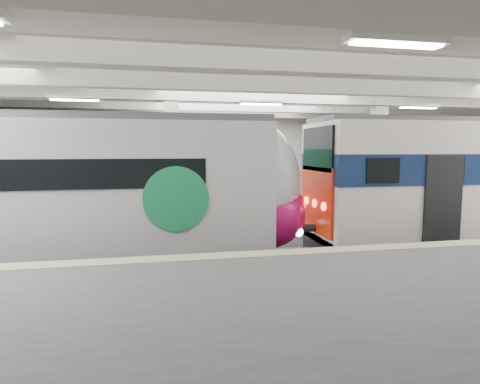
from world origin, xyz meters
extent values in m
cube|color=black|center=(0.00, 0.00, -0.05)|extent=(36.00, 24.00, 0.10)
cube|color=silver|center=(0.00, 0.00, 5.55)|extent=(36.00, 24.00, 0.20)
cube|color=beige|center=(0.00, 10.00, 2.75)|extent=(30.00, 0.10, 5.50)
cube|color=#4E4E51|center=(0.00, -6.50, 0.55)|extent=(30.00, 7.00, 1.10)
cube|color=#C5BD8B|center=(0.00, -3.25, 1.11)|extent=(30.00, 0.50, 0.02)
cube|color=beige|center=(-3.00, 3.00, 2.75)|extent=(0.50, 0.50, 5.50)
cube|color=beige|center=(5.00, 3.00, 2.75)|extent=(0.50, 0.50, 5.50)
cube|color=beige|center=(0.00, 0.00, 5.25)|extent=(30.00, 18.00, 0.50)
cube|color=#59544C|center=(0.00, 0.00, 0.08)|extent=(30.00, 1.52, 0.16)
cube|color=#59544C|center=(0.00, 5.50, 0.08)|extent=(30.00, 1.52, 0.16)
cylinder|color=black|center=(0.00, 0.00, 4.70)|extent=(30.00, 0.03, 0.03)
cylinder|color=black|center=(0.00, 5.50, 4.70)|extent=(30.00, 0.03, 0.03)
cube|color=white|center=(0.00, -2.00, 4.92)|extent=(26.00, 8.40, 0.12)
cube|color=silver|center=(-6.41, 0.00, 2.30)|extent=(11.97, 2.67, 3.59)
ellipsoid|color=silver|center=(-0.42, 0.00, 2.30)|extent=(2.12, 2.62, 3.52)
ellipsoid|color=#C5105F|center=(-0.30, 0.00, 1.51)|extent=(2.25, 2.67, 2.16)
cylinder|color=#198B50|center=(-3.06, -1.37, 2.12)|extent=(1.66, 0.06, 1.66)
cube|color=#4C4C51|center=(-6.41, 0.00, 4.19)|extent=(11.97, 2.19, 0.20)
cube|color=black|center=(-6.41, 0.00, 0.35)|extent=(11.97, 1.87, 0.70)
cube|color=#B5270C|center=(1.25, 0.00, 1.82)|extent=(0.08, 2.40, 2.02)
cube|color=black|center=(1.25, 0.00, 3.36)|extent=(0.08, 2.26, 1.32)
cube|color=silver|center=(-8.00, 5.50, 2.44)|extent=(14.39, 3.27, 3.88)
cube|color=#198B50|center=(-8.00, 5.50, 2.95)|extent=(14.43, 3.34, 0.82)
cube|color=#4C4C51|center=(-8.00, 5.50, 4.49)|extent=(14.37, 2.76, 0.16)
cube|color=black|center=(-8.00, 5.50, 0.30)|extent=(14.38, 2.97, 0.60)
camera|label=1|loc=(-3.44, -11.49, 3.37)|focal=30.00mm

